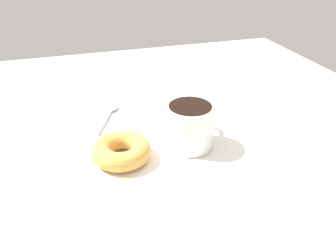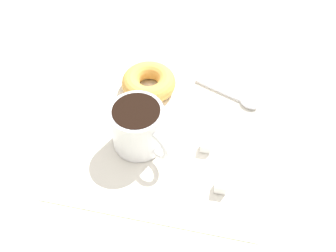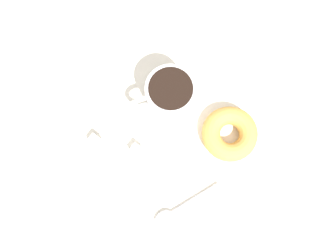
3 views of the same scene
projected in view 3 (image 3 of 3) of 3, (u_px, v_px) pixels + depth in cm
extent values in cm
cube|color=beige|center=(173.00, 132.00, 66.51)|extent=(120.00, 120.00, 2.00)
cube|color=white|center=(168.00, 128.00, 65.49)|extent=(36.94, 36.94, 0.30)
cylinder|color=white|center=(170.00, 95.00, 62.15)|extent=(9.25, 9.25, 8.51)
cylinder|color=black|center=(171.00, 89.00, 58.16)|extent=(8.05, 8.05, 0.60)
torus|color=white|center=(145.00, 102.00, 61.91)|extent=(4.31, 4.94, 5.67)
torus|color=gold|center=(230.00, 134.00, 63.30)|extent=(10.85, 10.85, 3.60)
ellipsoid|color=silver|center=(164.00, 217.00, 61.82)|extent=(3.65, 4.26, 0.90)
cylinder|color=silver|center=(194.00, 199.00, 62.60)|extent=(4.99, 10.39, 0.56)
cube|color=white|center=(136.00, 150.00, 63.61)|extent=(1.90, 1.90, 1.90)
cube|color=white|center=(95.00, 140.00, 63.91)|extent=(1.95, 1.95, 1.95)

